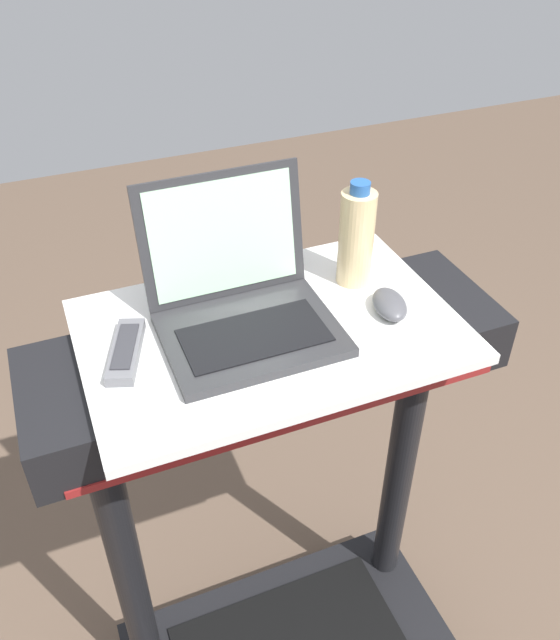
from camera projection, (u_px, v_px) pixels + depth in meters
name	position (u px, v px, depth m)	size (l,w,h in m)	color
desk_board	(270.00, 331.00, 1.21)	(0.68, 0.45, 0.02)	white
laptop	(242.00, 301.00, 1.18)	(0.31, 0.28, 0.25)	#2D2D30
computer_mouse	(390.00, 304.00, 1.23)	(0.06, 0.10, 0.03)	#4C4C51
water_bottle	(356.00, 237.00, 1.26)	(0.07, 0.07, 0.21)	beige
tv_remote	(126.00, 351.00, 1.13)	(0.10, 0.17, 0.02)	slate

